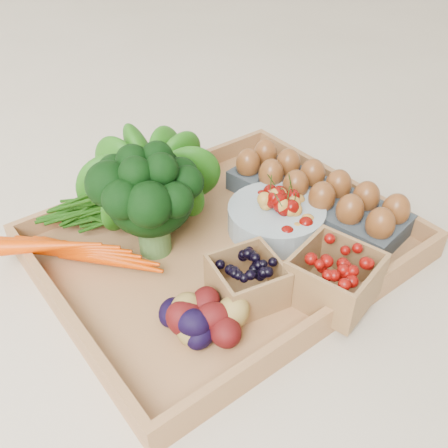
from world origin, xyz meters
TOP-DOWN VIEW (x-y plane):
  - ground at (0.00, 0.00)m, footprint 4.00×4.00m
  - tray at (0.00, 0.00)m, footprint 0.55×0.45m
  - carrots at (-0.19, 0.09)m, footprint 0.19×0.14m
  - lettuce at (-0.04, 0.16)m, footprint 0.16×0.16m
  - broccoli at (-0.09, 0.06)m, footprint 0.17×0.17m
  - cherry_bowl at (0.10, -0.02)m, footprint 0.16×0.16m
  - egg_carton at (0.19, -0.02)m, footprint 0.17×0.34m
  - potatoes at (-0.13, -0.12)m, footprint 0.13×0.13m
  - punnet_blackberry at (-0.04, -0.11)m, footprint 0.11×0.11m
  - punnet_raspberry at (0.05, -0.18)m, footprint 0.13×0.13m

SIDE VIEW (x-z plane):
  - ground at x=0.00m, z-range 0.00..0.00m
  - tray at x=0.00m, z-range 0.00..0.01m
  - egg_carton at x=0.19m, z-range 0.01..0.05m
  - cherry_bowl at x=0.10m, z-range 0.01..0.06m
  - carrots at x=-0.19m, z-range 0.01..0.06m
  - punnet_blackberry at x=-0.04m, z-range 0.01..0.08m
  - potatoes at x=-0.13m, z-range 0.01..0.09m
  - punnet_raspberry at x=0.05m, z-range 0.01..0.09m
  - broccoli at x=-0.09m, z-range 0.02..0.15m
  - lettuce at x=-0.04m, z-range 0.02..0.17m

